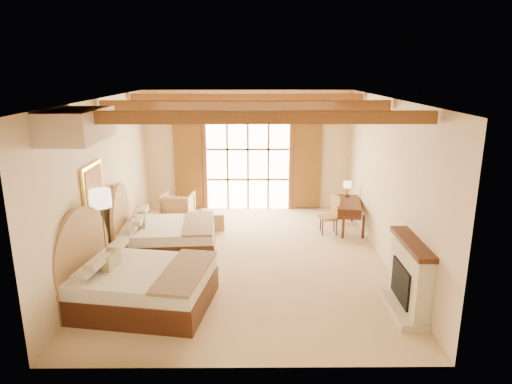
{
  "coord_description": "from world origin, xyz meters",
  "views": [
    {
      "loc": [
        0.14,
        -8.59,
        3.74
      ],
      "look_at": [
        0.2,
        0.2,
        1.35
      ],
      "focal_mm": 32.0,
      "sensor_mm": 36.0,
      "label": 1
    }
  ],
  "objects_px": {
    "bed_near": "(132,282)",
    "nightstand": "(111,265)",
    "desk": "(348,215)",
    "armchair": "(178,207)",
    "bed_far": "(160,234)"
  },
  "relations": [
    {
      "from": "bed_near",
      "to": "nightstand",
      "type": "distance_m",
      "value": 1.07
    },
    {
      "from": "bed_far",
      "to": "armchair",
      "type": "relative_size",
      "value": 2.67
    },
    {
      "from": "bed_near",
      "to": "nightstand",
      "type": "relative_size",
      "value": 3.74
    },
    {
      "from": "nightstand",
      "to": "bed_far",
      "type": "bearing_deg",
      "value": 65.79
    },
    {
      "from": "armchair",
      "to": "bed_far",
      "type": "bearing_deg",
      "value": 95.7
    },
    {
      "from": "nightstand",
      "to": "desk",
      "type": "bearing_deg",
      "value": 29.06
    },
    {
      "from": "bed_far",
      "to": "armchair",
      "type": "bearing_deg",
      "value": 84.48
    },
    {
      "from": "bed_far",
      "to": "nightstand",
      "type": "bearing_deg",
      "value": -118.04
    },
    {
      "from": "bed_near",
      "to": "desk",
      "type": "height_order",
      "value": "bed_near"
    },
    {
      "from": "armchair",
      "to": "desk",
      "type": "bearing_deg",
      "value": 177.21
    },
    {
      "from": "desk",
      "to": "bed_near",
      "type": "bearing_deg",
      "value": -129.7
    },
    {
      "from": "nightstand",
      "to": "desk",
      "type": "xyz_separation_m",
      "value": [
        4.84,
        2.75,
        0.05
      ]
    },
    {
      "from": "nightstand",
      "to": "armchair",
      "type": "xyz_separation_m",
      "value": [
        0.65,
        3.46,
        0.04
      ]
    },
    {
      "from": "nightstand",
      "to": "armchair",
      "type": "distance_m",
      "value": 3.52
    },
    {
      "from": "desk",
      "to": "armchair",
      "type": "bearing_deg",
      "value": -179.97
    }
  ]
}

